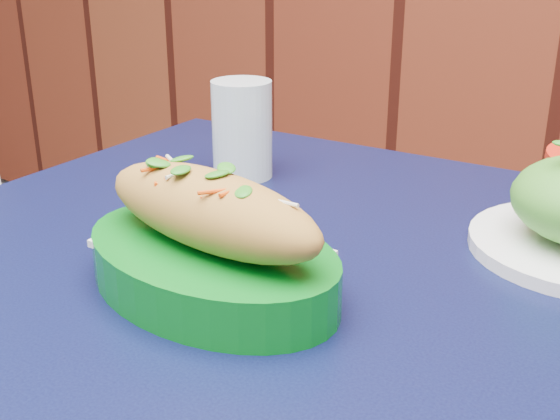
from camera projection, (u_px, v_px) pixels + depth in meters
The scene contains 3 objects.
cafe_table at pixel (281, 379), 0.60m from camera, with size 0.88×0.88×0.75m.
banh_mi_basket at pixel (210, 241), 0.54m from camera, with size 0.24×0.16×0.11m.
water_glass at pixel (242, 130), 0.80m from camera, with size 0.07×0.07×0.11m, color silver.
Camera 1 is at (0.43, 1.42, 1.02)m, focal length 45.00 mm.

